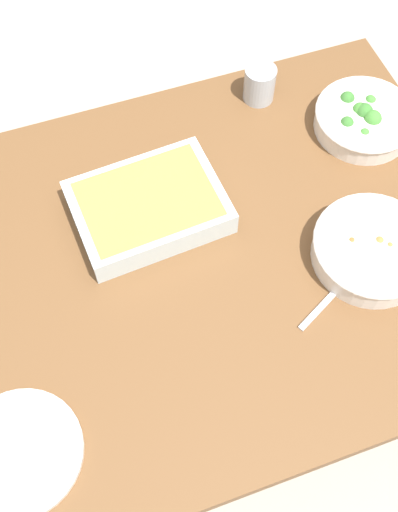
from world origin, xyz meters
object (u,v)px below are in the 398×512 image
(baking_dish, at_px, (149,206))
(spoon_by_stew, at_px, (337,290))
(broccoli_bowl, at_px, (364,119))
(side_plate, at_px, (19,453))
(drink_cup, at_px, (259,85))
(stew_bowl, at_px, (372,249))

(baking_dish, bearing_deg, spoon_by_stew, -44.64)
(broccoli_bowl, bearing_deg, side_plate, -152.55)
(baking_dish, bearing_deg, side_plate, -132.19)
(broccoli_bowl, bearing_deg, drink_cup, 138.48)
(stew_bowl, bearing_deg, side_plate, -168.71)
(stew_bowl, relative_size, drink_cup, 2.81)
(side_plate, distance_m, spoon_by_stew, 0.65)
(stew_bowl, height_order, broccoli_bowl, broccoli_bowl)
(stew_bowl, relative_size, baking_dish, 0.76)
(side_plate, relative_size, spoon_by_stew, 1.34)
(broccoli_bowl, bearing_deg, baking_dish, -172.79)
(baking_dish, xyz_separation_m, drink_cup, (0.34, 0.23, 0.00))
(side_plate, xyz_separation_m, spoon_by_stew, (0.64, 0.10, -0.00))
(stew_bowl, bearing_deg, baking_dish, 147.85)
(baking_dish, bearing_deg, stew_bowl, -32.15)
(side_plate, bearing_deg, spoon_by_stew, 8.82)
(broccoli_bowl, height_order, drink_cup, drink_cup)
(drink_cup, distance_m, side_plate, 0.93)
(broccoli_bowl, relative_size, spoon_by_stew, 1.36)
(stew_bowl, distance_m, baking_dish, 0.45)
(stew_bowl, xyz_separation_m, side_plate, (-0.74, -0.15, -0.03))
(stew_bowl, bearing_deg, spoon_by_stew, -152.93)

